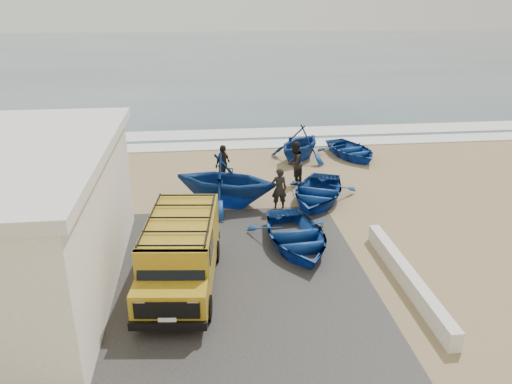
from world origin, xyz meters
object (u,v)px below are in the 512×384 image
fisherman_back (223,164)px  fisherman_front (279,189)px  boat_far_right (351,150)px  boat_far_left (300,143)px  boat_near_right (317,192)px  parapet (407,278)px  boat_mid_left (225,180)px  boat_near_left (296,236)px  fisherman_middle (294,163)px  van (181,251)px

fisherman_back → fisherman_front: bearing=-110.2°
boat_far_right → fisherman_front: (-4.81, -6.21, 0.47)m
boat_far_left → boat_far_right: boat_far_left is taller
boat_near_right → fisherman_back: bearing=168.8°
parapet → boat_mid_left: bearing=126.7°
boat_far_left → boat_far_right: 2.83m
boat_near_left → boat_far_right: boat_near_left is taller
boat_near_left → boat_far_left: bearing=73.3°
boat_far_left → fisherman_front: boat_far_left is taller
boat_far_left → fisherman_back: 5.03m
parapet → boat_mid_left: size_ratio=1.45×
boat_mid_left → fisherman_middle: size_ratio=2.11×
boat_near_left → fisherman_back: 6.78m
boat_near_left → fisherman_back: bearing=103.4°
boat_far_right → fisherman_front: size_ratio=2.19×
parapet → fisherman_back: fisherman_back is taller
van → boat_far_left: bearing=69.3°
fisherman_back → boat_far_left: bearing=-17.6°
fisherman_front → fisherman_back: 3.78m
boat_mid_left → fisherman_back: bearing=21.1°
parapet → fisherman_front: bearing=115.6°
van → boat_far_right: size_ratio=1.36×
boat_near_right → fisherman_back: 4.58m
boat_far_left → fisherman_back: boat_far_left is taller
parapet → van: 6.68m
boat_mid_left → fisherman_front: 2.19m
fisherman_middle → fisherman_back: size_ratio=1.10×
fisherman_middle → boat_near_left: bearing=27.7°
boat_far_right → boat_near_right: bearing=-134.2°
parapet → van: (-6.57, 0.81, 0.86)m
van → boat_mid_left: bearing=80.7°
boat_mid_left → fisherman_middle: 3.83m
parapet → fisherman_back: bearing=118.3°
boat_far_right → fisherman_front: 7.87m
boat_far_left → parapet: bearing=-47.9°
boat_near_left → boat_near_right: bearing=62.2°
boat_far_left → fisherman_middle: size_ratio=1.75×
parapet → fisherman_back: (-4.93, 9.16, 0.62)m
boat_near_right → boat_far_left: 5.56m
van → fisherman_middle: size_ratio=2.59×
fisherman_back → fisherman_middle: bearing=-60.7°
fisherman_front → van: bearing=51.4°
parapet → van: size_ratio=1.18×
fisherman_middle → fisherman_back: fisherman_middle is taller
van → boat_near_right: size_ratio=1.25×
boat_mid_left → fisherman_back: boat_mid_left is taller
parapet → fisherman_front: size_ratio=3.50×
parapet → boat_far_left: (-0.84, 12.09, 0.63)m
fisherman_front → fisherman_middle: (1.12, 2.75, 0.12)m
boat_near_left → boat_far_right: (4.74, 9.47, -0.03)m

